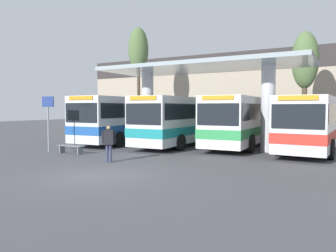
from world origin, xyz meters
The scene contains 13 objects.
ground_plane centered at (0.00, 0.00, 0.00)m, with size 100.00×100.00×0.00m, color #4C4C51.
townhouse_backdrop centered at (0.00, 23.23, 4.78)m, with size 40.00×0.58×8.21m.
station_canopy centered at (0.00, 9.96, 4.40)m, with size 13.20×5.06×5.27m.
transit_bus_left_bay centered at (-6.23, 10.89, 1.83)m, with size 3.20×11.10×3.29m.
transit_bus_center_bay centered at (-1.77, 11.43, 1.80)m, with size 2.78×11.49×3.23m.
transit_bus_right_bay centered at (2.06, 12.65, 1.80)m, with size 2.93×11.79×3.21m.
transit_bus_far_right_bay centered at (6.37, 11.75, 1.75)m, with size 3.05×10.78×3.13m.
waiting_bench_near_pillar centered at (-5.26, 3.84, 0.34)m, with size 1.71×0.44×0.46m.
info_sign_platform centered at (-6.93, 3.76, 2.27)m, with size 0.90×0.09×3.20m.
pedestrian_waiting centered at (-1.53, 2.56, 1.04)m, with size 0.57×0.46×1.71m.
poplar_tree_behind_left centered at (5.13, 18.01, 6.07)m, with size 1.99×1.99×8.42m.
poplar_tree_behind_right centered at (-9.45, 16.72, 7.90)m, with size 1.90×1.90×10.16m.
parked_car_street centered at (1.39, 19.80, 1.11)m, with size 4.66×2.06×2.32m.
Camera 1 is at (8.21, -9.32, 2.52)m, focal length 35.00 mm.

